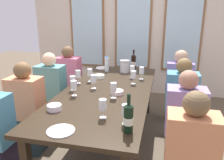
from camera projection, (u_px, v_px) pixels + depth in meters
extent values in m
plane|color=brown|center=(108.00, 144.00, 2.91)|extent=(12.00, 12.00, 0.00)
cube|color=beige|center=(133.00, 21.00, 4.46)|extent=(4.22, 0.06, 2.90)
cube|color=brown|center=(87.00, 21.00, 4.63)|extent=(0.72, 0.03, 1.88)
cube|color=silver|center=(87.00, 21.00, 4.61)|extent=(0.64, 0.01, 1.80)
cube|color=brown|center=(133.00, 22.00, 4.42)|extent=(0.72, 0.03, 1.88)
cube|color=silver|center=(133.00, 22.00, 4.41)|extent=(0.64, 0.01, 1.80)
cube|color=brown|center=(184.00, 22.00, 4.21)|extent=(0.72, 0.03, 1.88)
cube|color=silver|center=(184.00, 22.00, 4.20)|extent=(0.64, 0.01, 1.80)
cube|color=black|center=(107.00, 91.00, 2.70)|extent=(1.02, 2.36, 0.04)
cube|color=black|center=(100.00, 89.00, 3.91)|extent=(0.07, 0.07, 0.70)
cube|color=black|center=(148.00, 93.00, 3.73)|extent=(0.07, 0.07, 0.70)
cylinder|color=white|center=(61.00, 131.00, 1.76)|extent=(0.22, 0.22, 0.01)
cylinder|color=white|center=(103.00, 68.00, 3.72)|extent=(0.22, 0.22, 0.01)
cylinder|color=silver|center=(125.00, 67.00, 3.47)|extent=(0.14, 0.14, 0.17)
cylinder|color=silver|center=(125.00, 61.00, 3.44)|extent=(0.16, 0.16, 0.02)
cylinder|color=black|center=(133.00, 63.00, 3.61)|extent=(0.08, 0.08, 0.22)
cone|color=black|center=(134.00, 55.00, 3.58)|extent=(0.08, 0.08, 0.02)
cylinder|color=black|center=(134.00, 52.00, 3.56)|extent=(0.03, 0.03, 0.08)
cylinder|color=white|center=(133.00, 63.00, 3.62)|extent=(0.08, 0.08, 0.06)
cylinder|color=black|center=(128.00, 119.00, 1.72)|extent=(0.07, 0.07, 0.21)
cone|color=black|center=(129.00, 105.00, 1.69)|extent=(0.07, 0.07, 0.02)
cylinder|color=black|center=(129.00, 99.00, 1.67)|extent=(0.03, 0.03, 0.08)
cylinder|color=white|center=(128.00, 121.00, 1.73)|extent=(0.08, 0.08, 0.06)
cylinder|color=white|center=(117.00, 92.00, 2.55)|extent=(0.15, 0.15, 0.05)
cylinder|color=white|center=(99.00, 76.00, 3.17)|extent=(0.14, 0.14, 0.05)
cylinder|color=white|center=(54.00, 107.00, 2.13)|extent=(0.14, 0.14, 0.05)
cylinder|color=white|center=(107.00, 64.00, 3.51)|extent=(0.06, 0.06, 0.22)
cylinder|color=blue|center=(107.00, 57.00, 3.47)|extent=(0.04, 0.04, 0.02)
cylinder|color=white|center=(74.00, 95.00, 2.51)|extent=(0.06, 0.06, 0.00)
cylinder|color=white|center=(74.00, 92.00, 2.50)|extent=(0.01, 0.01, 0.07)
cylinder|color=white|center=(74.00, 85.00, 2.47)|extent=(0.07, 0.07, 0.09)
cylinder|color=white|center=(133.00, 84.00, 2.92)|extent=(0.06, 0.06, 0.00)
cylinder|color=white|center=(133.00, 81.00, 2.91)|extent=(0.01, 0.01, 0.07)
cylinder|color=white|center=(133.00, 74.00, 2.88)|extent=(0.07, 0.07, 0.09)
cylinder|color=maroon|center=(133.00, 77.00, 2.89)|extent=(0.06, 0.06, 0.02)
cylinder|color=white|center=(94.00, 88.00, 2.74)|extent=(0.06, 0.06, 0.00)
cylinder|color=white|center=(94.00, 85.00, 2.73)|extent=(0.01, 0.01, 0.07)
cylinder|color=white|center=(94.00, 79.00, 2.70)|extent=(0.07, 0.07, 0.09)
cylinder|color=maroon|center=(94.00, 81.00, 2.71)|extent=(0.06, 0.06, 0.03)
cylinder|color=white|center=(90.00, 81.00, 3.01)|extent=(0.06, 0.06, 0.00)
cylinder|color=white|center=(90.00, 79.00, 3.00)|extent=(0.01, 0.01, 0.07)
cylinder|color=white|center=(90.00, 72.00, 2.98)|extent=(0.07, 0.07, 0.09)
cylinder|color=beige|center=(90.00, 74.00, 2.99)|extent=(0.06, 0.06, 0.04)
cylinder|color=white|center=(141.00, 79.00, 3.12)|extent=(0.06, 0.06, 0.00)
cylinder|color=white|center=(141.00, 76.00, 3.11)|extent=(0.01, 0.01, 0.07)
cylinder|color=white|center=(142.00, 70.00, 3.08)|extent=(0.07, 0.07, 0.09)
cylinder|color=white|center=(113.00, 98.00, 2.44)|extent=(0.06, 0.06, 0.00)
cylinder|color=white|center=(113.00, 94.00, 2.43)|extent=(0.01, 0.01, 0.07)
cylinder|color=white|center=(114.00, 87.00, 2.40)|extent=(0.07, 0.07, 0.09)
cylinder|color=maroon|center=(114.00, 89.00, 2.41)|extent=(0.06, 0.06, 0.04)
cylinder|color=white|center=(132.00, 78.00, 3.19)|extent=(0.06, 0.06, 0.00)
cylinder|color=white|center=(132.00, 75.00, 3.18)|extent=(0.01, 0.01, 0.07)
cylinder|color=white|center=(132.00, 69.00, 3.15)|extent=(0.07, 0.07, 0.09)
cylinder|color=maroon|center=(132.00, 71.00, 3.16)|extent=(0.06, 0.06, 0.03)
cylinder|color=white|center=(103.00, 118.00, 1.99)|extent=(0.06, 0.06, 0.00)
cylinder|color=white|center=(103.00, 113.00, 1.97)|extent=(0.01, 0.01, 0.07)
cylinder|color=white|center=(103.00, 104.00, 1.95)|extent=(0.07, 0.07, 0.09)
cylinder|color=white|center=(126.00, 124.00, 1.87)|extent=(0.06, 0.06, 0.00)
cylinder|color=white|center=(126.00, 120.00, 1.86)|extent=(0.01, 0.01, 0.07)
cylinder|color=white|center=(126.00, 110.00, 1.84)|extent=(0.07, 0.07, 0.09)
cylinder|color=white|center=(79.00, 83.00, 2.94)|extent=(0.06, 0.06, 0.00)
cylinder|color=white|center=(78.00, 80.00, 2.93)|extent=(0.01, 0.01, 0.07)
cylinder|color=white|center=(78.00, 74.00, 2.90)|extent=(0.07, 0.07, 0.09)
cylinder|color=beige|center=(78.00, 76.00, 2.91)|extent=(0.06, 0.06, 0.03)
cylinder|color=white|center=(73.00, 90.00, 2.68)|extent=(0.06, 0.06, 0.00)
cylinder|color=white|center=(73.00, 87.00, 2.67)|extent=(0.01, 0.01, 0.07)
cylinder|color=white|center=(73.00, 80.00, 2.65)|extent=(0.07, 0.07, 0.09)
cylinder|color=beige|center=(73.00, 83.00, 2.66)|extent=(0.06, 0.06, 0.02)
cube|color=#253539|center=(30.00, 134.00, 2.71)|extent=(0.32, 0.24, 0.45)
cube|color=#E0895E|center=(26.00, 98.00, 2.58)|extent=(0.38, 0.24, 0.48)
sphere|color=brown|center=(22.00, 70.00, 2.48)|extent=(0.19, 0.19, 0.19)
cube|color=#2B2F35|center=(181.00, 152.00, 2.37)|extent=(0.32, 0.24, 0.45)
cube|color=#8C76B5|center=(185.00, 111.00, 2.23)|extent=(0.38, 0.24, 0.48)
sphere|color=#A16E57|center=(189.00, 80.00, 2.14)|extent=(0.19, 0.19, 0.19)
cube|color=#312437|center=(70.00, 98.00, 3.84)|extent=(0.32, 0.24, 0.45)
cube|color=#DE6988|center=(69.00, 72.00, 3.71)|extent=(0.38, 0.24, 0.48)
sphere|color=brown|center=(68.00, 52.00, 3.61)|extent=(0.19, 0.19, 0.19)
cube|color=#353135|center=(177.00, 107.00, 3.48)|extent=(0.32, 0.24, 0.45)
cube|color=#8473BB|center=(179.00, 78.00, 3.34)|extent=(0.38, 0.24, 0.48)
sphere|color=tan|center=(181.00, 57.00, 3.25)|extent=(0.19, 0.19, 0.19)
cube|color=#2E3740|center=(53.00, 113.00, 3.28)|extent=(0.32, 0.24, 0.45)
cube|color=teal|center=(51.00, 82.00, 3.14)|extent=(0.38, 0.24, 0.48)
sphere|color=beige|center=(49.00, 60.00, 3.05)|extent=(0.19, 0.19, 0.19)
cube|color=#34392E|center=(179.00, 125.00, 2.92)|extent=(0.32, 0.24, 0.45)
cube|color=teal|center=(182.00, 92.00, 2.78)|extent=(0.38, 0.24, 0.48)
sphere|color=brown|center=(184.00, 66.00, 2.69)|extent=(0.19, 0.19, 0.19)
cube|color=tan|center=(192.00, 144.00, 1.68)|extent=(0.38, 0.24, 0.48)
sphere|color=brown|center=(196.00, 104.00, 1.58)|extent=(0.19, 0.19, 0.19)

